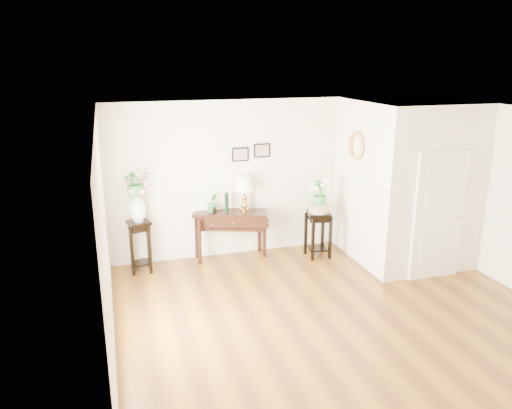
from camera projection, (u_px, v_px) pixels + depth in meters
name	position (u px, v px, depth m)	size (l,w,h in m)	color
floor	(337.00, 317.00, 6.97)	(6.00, 5.50, 0.02)	brown
ceiling	(348.00, 115.00, 6.18)	(6.00, 5.50, 0.02)	white
wall_back	(275.00, 177.00, 9.10)	(6.00, 0.02, 2.80)	beige
wall_front	(494.00, 325.00, 4.05)	(6.00, 0.02, 2.80)	beige
wall_left	(106.00, 246.00, 5.74)	(0.02, 5.50, 2.80)	beige
partition	(405.00, 181.00, 8.79)	(1.80, 1.95, 2.80)	beige
door	(439.00, 216.00, 7.97)	(0.90, 0.05, 2.10)	silver
art_print_left	(240.00, 154.00, 8.77)	(0.30, 0.02, 0.25)	black
art_print_right	(262.00, 150.00, 8.87)	(0.30, 0.02, 0.25)	black
wall_ornament	(356.00, 146.00, 8.46)	(0.51, 0.51, 0.07)	tan
console_table	(231.00, 235.00, 8.95)	(1.30, 0.43, 0.87)	black
table_lamp	(244.00, 191.00, 8.80)	(0.36, 0.36, 0.63)	gold
green_vase	(227.00, 203.00, 8.76)	(0.07, 0.07, 0.35)	black
potted_plant	(212.00, 203.00, 8.68)	(0.20, 0.16, 0.35)	#38833A
plant_stand_a	(140.00, 246.00, 8.36)	(0.35, 0.35, 0.89)	black
porcelain_vase	(138.00, 208.00, 8.17)	(0.28, 0.28, 0.48)	white
lily_arrangement	(136.00, 183.00, 8.05)	(0.44, 0.38, 0.49)	#38833A
plant_stand_b	(318.00, 234.00, 9.01)	(0.39, 0.39, 0.84)	black
ceramic_bowl	(319.00, 208.00, 8.87)	(0.37, 0.37, 0.16)	tan
narcissus	(319.00, 193.00, 8.79)	(0.26, 0.26, 0.46)	#38833A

